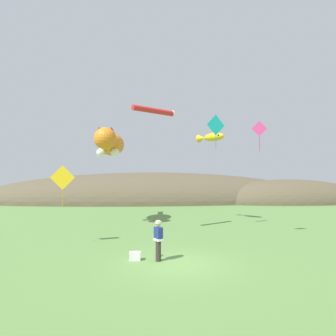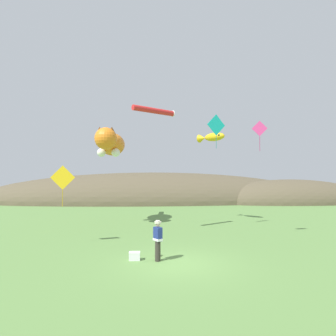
{
  "view_description": "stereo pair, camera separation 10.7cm",
  "coord_description": "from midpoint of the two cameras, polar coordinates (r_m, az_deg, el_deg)",
  "views": [
    {
      "loc": [
        -1.38,
        -12.72,
        3.75
      ],
      "look_at": [
        0.0,
        4.0,
        4.17
      ],
      "focal_mm": 32.0,
      "sensor_mm": 36.0,
      "label": 1
    },
    {
      "loc": [
        -1.27,
        -12.73,
        3.75
      ],
      "look_at": [
        0.0,
        4.0,
        4.17
      ],
      "focal_mm": 32.0,
      "sensor_mm": 36.0,
      "label": 2
    }
  ],
  "objects": [
    {
      "name": "distant_hill_ridge",
      "position": [
        43.25,
        2.22,
        -6.39
      ],
      "size": [
        55.89,
        15.46,
        8.36
      ],
      "color": "brown",
      "rests_on": "ground"
    },
    {
      "name": "kite_spool",
      "position": [
        14.44,
        -1.74,
        -15.9
      ],
      "size": [
        0.16,
        0.27,
        0.27
      ],
      "color": "olive",
      "rests_on": "ground"
    },
    {
      "name": "kite_diamond_pink",
      "position": [
        18.76,
        17.22,
        7.13
      ],
      "size": [
        0.92,
        0.16,
        1.82
      ],
      "color": "#E53F8C"
    },
    {
      "name": "ground_plane",
      "position": [
        13.33,
        1.61,
        -17.76
      ],
      "size": [
        120.0,
        120.0,
        0.0
      ],
      "primitive_type": "plane",
      "color": "#5B8442"
    },
    {
      "name": "kite_diamond_teal",
      "position": [
        21.49,
        9.31,
        8.05
      ],
      "size": [
        1.4,
        0.58,
        2.41
      ],
      "color": "#19BFBF"
    },
    {
      "name": "kite_diamond_gold",
      "position": [
        17.0,
        -19.26,
        -1.78
      ],
      "size": [
        1.31,
        0.03,
        2.2
      ],
      "color": "yellow"
    },
    {
      "name": "picnic_cooler",
      "position": [
        13.87,
        -6.16,
        -16.33
      ],
      "size": [
        0.5,
        0.34,
        0.36
      ],
      "color": "white",
      "rests_on": "ground"
    },
    {
      "name": "kite_giant_cat",
      "position": [
        23.84,
        -10.73,
        4.56
      ],
      "size": [
        2.27,
        6.95,
        2.11
      ],
      "color": "orange"
    },
    {
      "name": "kite_tube_streamer",
      "position": [
        19.86,
        -2.46,
        10.84
      ],
      "size": [
        2.89,
        2.08,
        0.44
      ],
      "color": "red"
    },
    {
      "name": "festival_attendant",
      "position": [
        13.47,
        -1.72,
        -13.4
      ],
      "size": [
        0.43,
        0.49,
        1.77
      ],
      "color": "#332D28",
      "rests_on": "ground"
    },
    {
      "name": "kite_fish_windsock",
      "position": [
        24.52,
        8.43,
        5.84
      ],
      "size": [
        2.15,
        2.42,
        0.79
      ],
      "color": "gold"
    }
  ]
}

